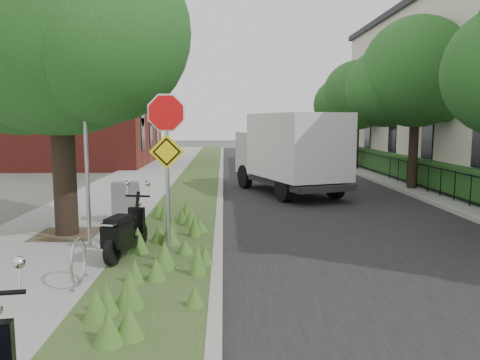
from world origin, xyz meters
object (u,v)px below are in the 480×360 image
object	(u,v)px
sign_assembly	(167,143)
utility_cabinet	(126,203)
box_truck	(290,150)
scooter_near	(122,237)

from	to	relation	value
sign_assembly	utility_cabinet	world-z (taller)	sign_assembly
sign_assembly	utility_cabinet	bearing A→B (deg)	113.15
sign_assembly	box_truck	world-z (taller)	sign_assembly
box_truck	utility_cabinet	xyz separation A→B (m)	(-5.01, -5.30, -1.05)
box_truck	utility_cabinet	world-z (taller)	box_truck
box_truck	utility_cabinet	size ratio (longest dim) A/B	5.82
scooter_near	box_truck	world-z (taller)	box_truck
scooter_near	box_truck	xyz separation A→B (m)	(4.40, 8.61, 1.14)
utility_cabinet	scooter_near	bearing A→B (deg)	-79.50
sign_assembly	box_truck	distance (m)	9.52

